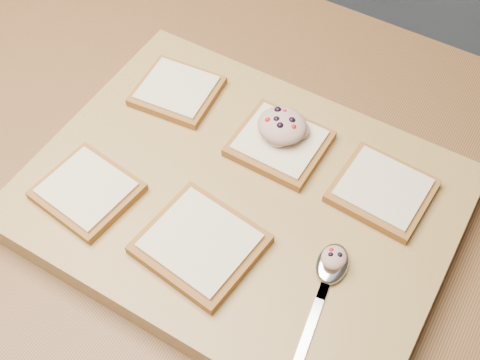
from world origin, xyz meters
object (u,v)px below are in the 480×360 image
object	(u,v)px
cutting_board	(240,201)
bread_far_center	(280,143)
tuna_salad_dollop	(282,125)
spoon	(329,274)

from	to	relation	value
cutting_board	bread_far_center	size ratio (longest dim) A/B	4.49
tuna_salad_dollop	bread_far_center	bearing A→B (deg)	-71.81
cutting_board	spoon	distance (m)	0.16
bread_far_center	spoon	bearing A→B (deg)	-44.78
cutting_board	bread_far_center	distance (m)	0.09
bread_far_center	tuna_salad_dollop	size ratio (longest dim) A/B	1.79
bread_far_center	spoon	distance (m)	0.19
spoon	bread_far_center	bearing A→B (deg)	135.22
tuna_salad_dollop	spoon	distance (m)	0.21
tuna_salad_dollop	cutting_board	bearing A→B (deg)	-92.69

